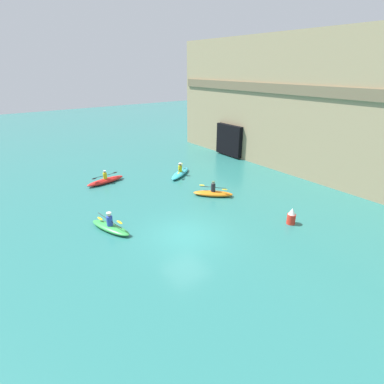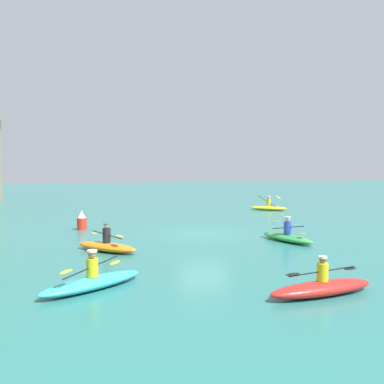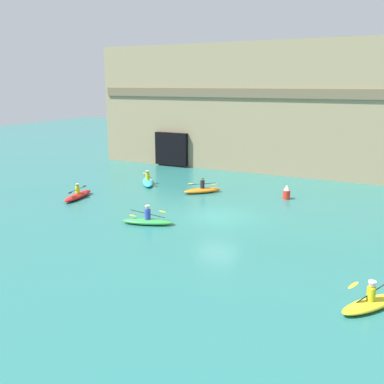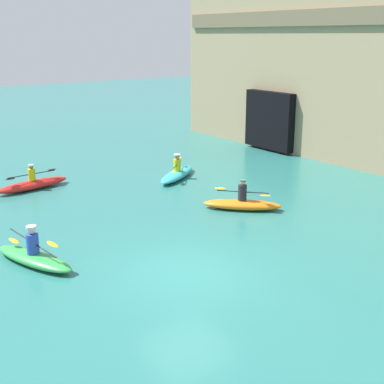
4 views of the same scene
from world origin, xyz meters
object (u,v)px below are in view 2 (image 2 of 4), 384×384
at_px(kayak_green, 287,237).
at_px(marker_buoy, 82,221).
at_px(kayak_orange, 107,246).
at_px(kayak_red, 322,287).
at_px(kayak_cyan, 93,281).
at_px(kayak_yellow, 269,207).

relative_size(kayak_green, marker_buoy, 3.00).
relative_size(kayak_orange, kayak_red, 0.80).
xyz_separation_m(kayak_green, kayak_cyan, (-5.53, 8.79, -0.01)).
height_order(kayak_orange, kayak_cyan, kayak_orange).
bearing_deg(kayak_red, kayak_orange, 117.51).
height_order(kayak_cyan, marker_buoy, kayak_cyan).
height_order(kayak_yellow, kayak_cyan, kayak_yellow).
distance_m(kayak_orange, kayak_green, 8.18).
xyz_separation_m(kayak_cyan, kayak_red, (-2.10, -6.07, 0.01)).
distance_m(kayak_green, kayak_cyan, 10.39).
height_order(kayak_yellow, marker_buoy, kayak_yellow).
distance_m(kayak_cyan, kayak_red, 6.42).
bearing_deg(marker_buoy, kayak_cyan, -177.71).
height_order(kayak_orange, kayak_yellow, kayak_orange).
height_order(kayak_green, kayak_red, kayak_green).
bearing_deg(kayak_cyan, kayak_red, -53.14).
distance_m(kayak_yellow, kayak_cyan, 22.44).
bearing_deg(kayak_green, marker_buoy, 39.14).
bearing_deg(kayak_orange, kayak_cyan, 127.43).
bearing_deg(kayak_cyan, marker_buoy, 58.20).
xyz_separation_m(kayak_orange, kayak_cyan, (-5.24, 0.62, -0.01)).
relative_size(kayak_cyan, kayak_red, 0.96).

